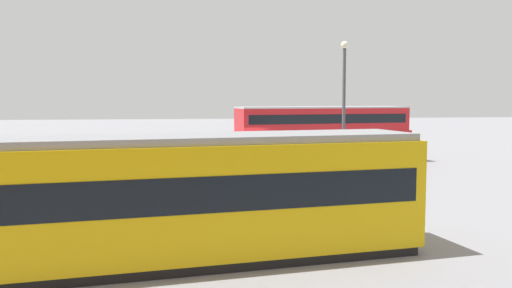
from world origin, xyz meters
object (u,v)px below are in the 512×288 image
pedestrian_crossing (318,177)px  street_lamp (344,102)px  double_decker_bus (323,134)px  tram_yellow (125,200)px  info_sign (151,154)px  pedestrian_near_railing (150,163)px

pedestrian_crossing → street_lamp: 5.13m
double_decker_bus → tram_yellow: size_ratio=0.76×
tram_yellow → info_sign: 11.13m
pedestrian_near_railing → info_sign: 3.06m
tram_yellow → pedestrian_crossing: tram_yellow is taller
pedestrian_near_railing → street_lamp: bearing=165.2°
pedestrian_crossing → info_sign: 7.74m
info_sign → double_decker_bus: bearing=-137.1°
double_decker_bus → street_lamp: street_lamp is taller
pedestrian_crossing → street_lamp: street_lamp is taller
pedestrian_near_railing → info_sign: info_sign is taller
street_lamp → pedestrian_crossing: bearing=58.3°
tram_yellow → info_sign: tram_yellow is taller
tram_yellow → info_sign: (-0.10, -11.13, 0.00)m
tram_yellow → street_lamp: bearing=-128.9°
pedestrian_crossing → pedestrian_near_railing: bearing=-39.4°
tram_yellow → info_sign: bearing=-90.5°
double_decker_bus → pedestrian_near_railing: (11.00, 7.07, -0.92)m
pedestrian_crossing → info_sign: info_sign is taller
double_decker_bus → pedestrian_near_railing: double_decker_bus is taller
tram_yellow → street_lamp: 15.07m
tram_yellow → street_lamp: street_lamp is taller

